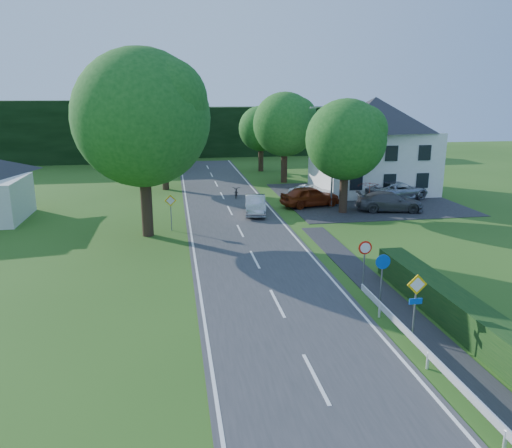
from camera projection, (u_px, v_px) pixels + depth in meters
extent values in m
cube|color=#343437|center=(249.00, 249.00, 29.37)|extent=(7.00, 80.00, 0.04)
cube|color=#242426|center=(362.00, 198.00, 43.68)|extent=(14.00, 16.00, 0.04)
cube|color=white|center=(194.00, 251.00, 28.84)|extent=(0.12, 80.00, 0.01)
cube|color=white|center=(303.00, 246.00, 29.88)|extent=(0.12, 80.00, 0.01)
cube|color=black|center=(255.00, 131.00, 73.65)|extent=(30.00, 5.00, 7.00)
cube|color=silver|center=(372.00, 161.00, 46.16)|extent=(10.00, 8.00, 5.60)
pyramid|color=#26252A|center=(375.00, 114.00, 45.07)|extent=(10.60, 8.40, 3.00)
cylinder|color=gray|center=(333.00, 158.00, 39.21)|extent=(0.16, 0.16, 8.00)
cylinder|color=gray|center=(325.00, 107.00, 38.09)|extent=(1.70, 0.10, 0.10)
cube|color=gray|center=(313.00, 108.00, 37.96)|extent=(0.50, 0.18, 0.12)
cylinder|color=gray|center=(414.00, 310.00, 18.31)|extent=(0.07, 0.07, 2.40)
cube|color=yellow|center=(417.00, 285.00, 18.02)|extent=(0.78, 0.04, 0.78)
cube|color=white|center=(417.00, 285.00, 18.02)|extent=(0.57, 0.05, 0.57)
cube|color=blue|center=(416.00, 301.00, 18.19)|extent=(0.50, 0.04, 0.22)
cylinder|color=gray|center=(381.00, 283.00, 21.19)|extent=(0.07, 0.07, 2.20)
cylinder|color=blue|center=(383.00, 262.00, 20.92)|extent=(0.64, 0.04, 0.64)
cylinder|color=gray|center=(364.00, 267.00, 23.10)|extent=(0.07, 0.07, 2.20)
cylinder|color=red|center=(365.00, 248.00, 22.83)|extent=(0.64, 0.04, 0.64)
cylinder|color=white|center=(365.00, 248.00, 22.81)|extent=(0.48, 0.04, 0.48)
cylinder|color=gray|center=(171.00, 214.00, 33.15)|extent=(0.07, 0.07, 2.20)
cube|color=yellow|center=(170.00, 201.00, 32.88)|extent=(0.78, 0.04, 0.78)
cube|color=white|center=(170.00, 201.00, 32.88)|extent=(0.57, 0.05, 0.57)
imported|color=#B1B0B5|center=(255.00, 205.00, 37.67)|extent=(2.07, 4.42, 1.40)
imported|color=black|center=(236.00, 192.00, 43.73)|extent=(0.95, 1.98, 1.00)
imported|color=maroon|center=(310.00, 196.00, 40.24)|extent=(5.10, 2.91, 1.64)
imported|color=#AAAAAF|center=(312.00, 193.00, 42.25)|extent=(4.19, 2.36, 1.31)
imported|color=#49494E|center=(390.00, 202.00, 38.63)|extent=(5.39, 3.03, 1.47)
imported|color=#B0AFB7|center=(397.00, 190.00, 42.88)|extent=(6.15, 4.15, 1.57)
imported|color=red|center=(370.00, 193.00, 40.85)|extent=(2.59, 2.61, 1.88)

